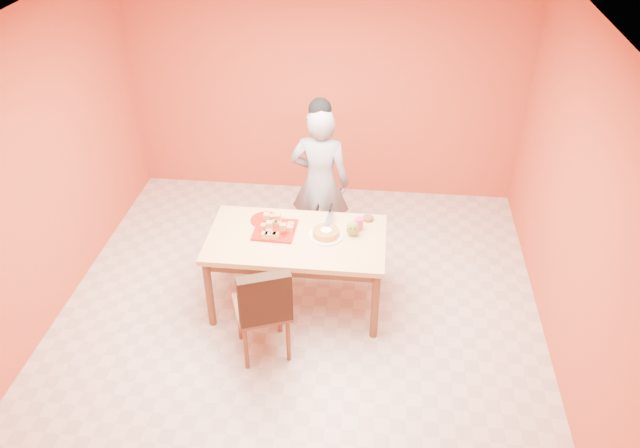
# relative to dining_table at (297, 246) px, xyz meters

# --- Properties ---
(floor) EXTENTS (5.00, 5.00, 0.00)m
(floor) POSITION_rel_dining_table_xyz_m (0.03, -0.33, -0.67)
(floor) COLOR beige
(floor) RESTS_ON ground
(ceiling) EXTENTS (5.00, 5.00, 0.00)m
(ceiling) POSITION_rel_dining_table_xyz_m (0.03, -0.33, 2.03)
(ceiling) COLOR white
(ceiling) RESTS_ON wall_back
(wall_back) EXTENTS (4.50, 0.00, 4.50)m
(wall_back) POSITION_rel_dining_table_xyz_m (0.03, 2.17, 0.68)
(wall_back) COLOR #C1432C
(wall_back) RESTS_ON floor
(wall_left) EXTENTS (0.00, 5.00, 5.00)m
(wall_left) POSITION_rel_dining_table_xyz_m (-2.22, -0.33, 0.68)
(wall_left) COLOR #C1432C
(wall_left) RESTS_ON floor
(wall_right) EXTENTS (0.00, 5.00, 5.00)m
(wall_right) POSITION_rel_dining_table_xyz_m (2.28, -0.33, 0.68)
(wall_right) COLOR #C1432C
(wall_right) RESTS_ON floor
(dining_table) EXTENTS (1.60, 0.90, 0.76)m
(dining_table) POSITION_rel_dining_table_xyz_m (0.00, 0.00, 0.00)
(dining_table) COLOR #D5B56F
(dining_table) RESTS_ON floor
(dining_chair) EXTENTS (0.59, 0.66, 0.98)m
(dining_chair) POSITION_rel_dining_table_xyz_m (-0.21, -0.68, -0.16)
(dining_chair) COLOR brown
(dining_chair) RESTS_ON floor
(pastry_pile) EXTENTS (0.33, 0.33, 0.11)m
(pastry_pile) POSITION_rel_dining_table_xyz_m (-0.21, 0.08, 0.17)
(pastry_pile) COLOR tan
(pastry_pile) RESTS_ON pastry_platter
(person) EXTENTS (0.63, 0.43, 1.65)m
(person) POSITION_rel_dining_table_xyz_m (0.12, 0.88, 0.16)
(person) COLOR gray
(person) RESTS_ON floor
(pastry_platter) EXTENTS (0.38, 0.38, 0.02)m
(pastry_platter) POSITION_rel_dining_table_xyz_m (-0.21, 0.08, 0.11)
(pastry_platter) COLOR maroon
(pastry_platter) RESTS_ON dining_table
(red_dinner_plate) EXTENTS (0.35, 0.35, 0.02)m
(red_dinner_plate) POSITION_rel_dining_table_xyz_m (-0.33, 0.23, 0.10)
(red_dinner_plate) COLOR maroon
(red_dinner_plate) RESTS_ON dining_table
(white_cake_plate) EXTENTS (0.37, 0.37, 0.01)m
(white_cake_plate) POSITION_rel_dining_table_xyz_m (0.26, 0.04, 0.10)
(white_cake_plate) COLOR silver
(white_cake_plate) RESTS_ON dining_table
(sponge_cake) EXTENTS (0.31, 0.31, 0.05)m
(sponge_cake) POSITION_rel_dining_table_xyz_m (0.26, 0.04, 0.13)
(sponge_cake) COLOR gold
(sponge_cake) RESTS_ON white_cake_plate
(cake_server) EXTENTS (0.07, 0.25, 0.01)m
(cake_server) POSITION_rel_dining_table_xyz_m (0.27, 0.22, 0.17)
(cake_server) COLOR silver
(cake_server) RESTS_ON sponge_cake
(egg_ornament) EXTENTS (0.15, 0.13, 0.15)m
(egg_ornament) POSITION_rel_dining_table_xyz_m (0.50, 0.08, 0.17)
(egg_ornament) COLOR olive
(egg_ornament) RESTS_ON dining_table
(magenta_glass) EXTENTS (0.09, 0.09, 0.11)m
(magenta_glass) POSITION_rel_dining_table_xyz_m (0.55, 0.19, 0.15)
(magenta_glass) COLOR #DF2178
(magenta_glass) RESTS_ON dining_table
(checker_tin) EXTENTS (0.12, 0.12, 0.03)m
(checker_tin) POSITION_rel_dining_table_xyz_m (0.63, 0.35, 0.11)
(checker_tin) COLOR #351D0E
(checker_tin) RESTS_ON dining_table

